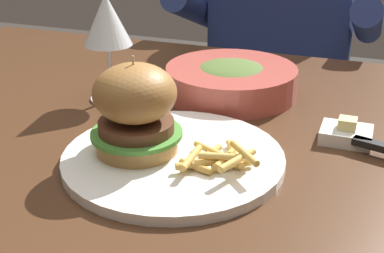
% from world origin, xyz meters
% --- Properties ---
extents(dining_table, '(1.41, 0.88, 0.74)m').
position_xyz_m(dining_table, '(0.00, 0.00, 0.66)').
color(dining_table, '#472B19').
rests_on(dining_table, ground).
extents(main_plate, '(0.30, 0.30, 0.01)m').
position_xyz_m(main_plate, '(-0.00, -0.12, 0.75)').
color(main_plate, white).
rests_on(main_plate, dining_table).
extents(burger_sandwich, '(0.12, 0.12, 0.13)m').
position_xyz_m(burger_sandwich, '(-0.05, -0.12, 0.81)').
color(burger_sandwich, '#B78447').
rests_on(burger_sandwich, main_plate).
extents(fries_pile, '(0.11, 0.11, 0.03)m').
position_xyz_m(fries_pile, '(0.07, -0.13, 0.77)').
color(fries_pile, gold).
rests_on(fries_pile, main_plate).
extents(wine_glass, '(0.08, 0.08, 0.18)m').
position_xyz_m(wine_glass, '(-0.19, 0.06, 0.88)').
color(wine_glass, silver).
rests_on(wine_glass, dining_table).
extents(butter_dish, '(0.07, 0.06, 0.04)m').
position_xyz_m(butter_dish, '(0.21, 0.03, 0.75)').
color(butter_dish, white).
rests_on(butter_dish, dining_table).
extents(soup_bowl, '(0.23, 0.23, 0.06)m').
position_xyz_m(soup_bowl, '(-0.00, 0.16, 0.77)').
color(soup_bowl, '#B24C42').
rests_on(soup_bowl, dining_table).
extents(diner_person, '(0.51, 0.36, 1.18)m').
position_xyz_m(diner_person, '(-0.02, 0.71, 0.56)').
color(diner_person, '#282833').
rests_on(diner_person, ground).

